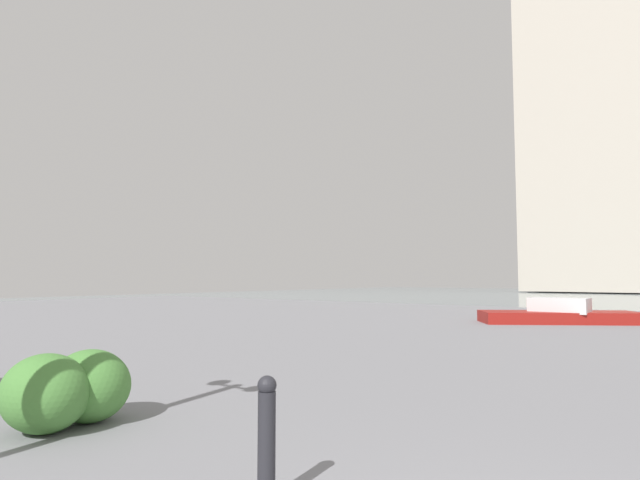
{
  "coord_description": "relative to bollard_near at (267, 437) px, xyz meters",
  "views": [
    {
      "loc": [
        -0.04,
        1.68,
        1.5
      ],
      "look_at": [
        7.11,
        -7.95,
        2.35
      ],
      "focal_mm": 29.91,
      "sensor_mm": 36.0,
      "label": 1
    }
  ],
  "objects": [
    {
      "name": "shrub_tall",
      "position": [
        2.81,
        0.08,
        -0.06
      ],
      "size": [
        0.89,
        0.8,
        0.76
      ],
      "color": "#477F38",
      "rests_on": "ground"
    },
    {
      "name": "shrub_round",
      "position": [
        2.84,
        -0.39,
        -0.06
      ],
      "size": [
        0.88,
        0.79,
        0.75
      ],
      "color": "#477F38",
      "rests_on": "ground"
    },
    {
      "name": "boat",
      "position": [
        1.74,
        -16.21,
        -0.22
      ],
      "size": [
        5.07,
        4.03,
        0.95
      ],
      "color": "maroon",
      "rests_on": "ground"
    },
    {
      "name": "bollard_near",
      "position": [
        0.0,
        0.0,
        0.0
      ],
      "size": [
        0.13,
        0.13,
        0.84
      ],
      "color": "#232328",
      "rests_on": "ground"
    },
    {
      "name": "building_slab",
      "position": [
        7.89,
        -63.67,
        16.46
      ],
      "size": [
        14.47,
        11.73,
        33.79
      ],
      "color": "#B2A899",
      "rests_on": "ground"
    }
  ]
}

